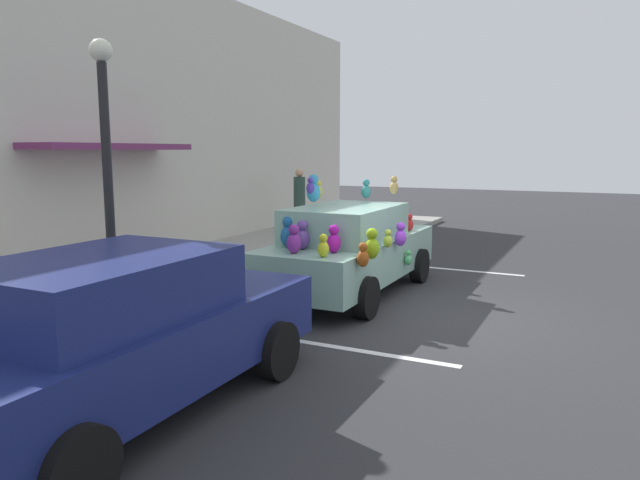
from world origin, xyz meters
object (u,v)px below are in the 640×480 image
Objects in this scene: street_lamp_post at (106,155)px; teddy_bear_on_sidewalk at (194,273)px; pedestrian_walking_past at (299,203)px; plush_covered_car at (349,248)px; parked_sedan_behind at (117,333)px.

teddy_bear_on_sidewalk is at bearing 11.26° from street_lamp_post.
pedestrian_walking_past is (7.00, 1.74, 0.56)m from teddy_bear_on_sidewalk.
plush_covered_car is 2.41× the size of pedestrian_walking_past.
parked_sedan_behind is 11.45m from pedestrian_walking_past.
street_lamp_post is 2.02× the size of pedestrian_walking_past.
parked_sedan_behind is at bearing -160.39° from pedestrian_walking_past.
pedestrian_walking_past is (9.19, 2.18, -1.41)m from street_lamp_post.
parked_sedan_behind is 2.82m from street_lamp_post.
plush_covered_car reaches higher than parked_sedan_behind.
plush_covered_car is at bearing -25.35° from street_lamp_post.
plush_covered_car is 2.66m from teddy_bear_on_sidewalk.
pedestrian_walking_past is (10.79, 3.84, 0.22)m from parked_sedan_behind.
pedestrian_walking_past is at bearing 35.45° from plush_covered_car.
pedestrian_walking_past is (5.51, 3.92, 0.20)m from plush_covered_car.
street_lamp_post is at bearing -168.74° from teddy_bear_on_sidewalk.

